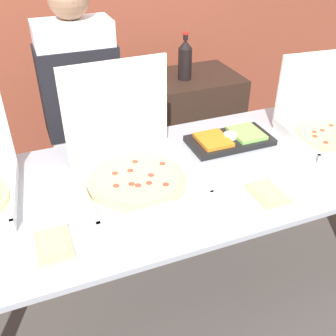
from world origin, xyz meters
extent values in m
plane|color=#514C47|center=(0.00, 0.00, 0.00)|extent=(16.00, 16.00, 0.00)
cube|color=#A8AAB2|center=(0.00, 0.00, 0.88)|extent=(2.32, 0.92, 0.02)
cube|color=#A8AAB2|center=(1.11, 0.41, 0.43)|extent=(0.06, 0.06, 0.87)
cube|color=white|center=(-0.15, -0.01, 0.90)|extent=(0.50, 0.50, 0.02)
cube|color=white|center=(-0.14, -0.25, 0.93)|extent=(0.49, 0.03, 0.04)
cube|color=white|center=(-0.38, -0.02, 0.93)|extent=(0.03, 0.49, 0.04)
cube|color=white|center=(0.09, 0.00, 0.93)|extent=(0.03, 0.49, 0.04)
cube|color=white|center=(-0.16, 0.24, 1.15)|extent=(0.49, 0.03, 0.46)
cylinder|color=#E5C17A|center=(-0.15, -0.01, 0.92)|extent=(0.43, 0.43, 0.02)
cylinder|color=#F4D67F|center=(-0.15, -0.01, 0.93)|extent=(0.37, 0.37, 0.00)
cylinder|color=#C13D2D|center=(-0.09, -0.01, 0.94)|extent=(0.03, 0.03, 0.00)
cylinder|color=#C13D2D|center=(-0.01, 0.05, 0.94)|extent=(0.03, 0.03, 0.00)
cylinder|color=#C13D2D|center=(-0.12, 0.11, 0.94)|extent=(0.03, 0.03, 0.00)
cylinder|color=#C13D2D|center=(-0.16, 0.05, 0.94)|extent=(0.03, 0.03, 0.00)
cylinder|color=#C13D2D|center=(-0.23, 0.06, 0.94)|extent=(0.03, 0.03, 0.00)
cylinder|color=#C13D2D|center=(-0.25, -0.04, 0.94)|extent=(0.03, 0.03, 0.00)
cylinder|color=#C13D2D|center=(-0.18, -0.05, 0.94)|extent=(0.03, 0.03, 0.00)
cylinder|color=#C13D2D|center=(-0.16, -0.07, 0.94)|extent=(0.03, 0.03, 0.00)
cylinder|color=#C13D2D|center=(-0.11, -0.07, 0.94)|extent=(0.03, 0.03, 0.00)
cylinder|color=#C13D2D|center=(-0.05, -0.10, 0.94)|extent=(0.03, 0.03, 0.00)
cube|color=white|center=(0.90, 0.01, 0.90)|extent=(0.43, 0.43, 0.02)
cube|color=white|center=(0.70, 0.03, 0.93)|extent=(0.05, 0.40, 0.04)
cube|color=white|center=(0.91, 0.22, 1.11)|extent=(0.40, 0.05, 0.38)
cylinder|color=#E5C17A|center=(0.90, 0.01, 0.92)|extent=(0.36, 0.36, 0.02)
cylinder|color=#F4D67F|center=(0.90, 0.01, 0.93)|extent=(0.31, 0.31, 0.00)
cylinder|color=#C13D2D|center=(0.97, 0.07, 0.94)|extent=(0.03, 0.03, 0.00)
cylinder|color=#C13D2D|center=(0.89, 0.05, 0.94)|extent=(0.03, 0.03, 0.00)
cylinder|color=#C13D2D|center=(0.84, 0.05, 0.94)|extent=(0.03, 0.03, 0.00)
cylinder|color=#C13D2D|center=(0.81, 0.01, 0.94)|extent=(0.03, 0.03, 0.00)
cylinder|color=#C13D2D|center=(0.82, -0.06, 0.94)|extent=(0.03, 0.03, 0.00)
cube|color=white|center=(-0.65, 0.09, 0.93)|extent=(0.06, 0.44, 0.04)
cylinder|color=white|center=(0.33, -0.29, 0.90)|extent=(0.23, 0.23, 0.01)
cube|color=#E5C17A|center=(0.33, -0.29, 0.91)|extent=(0.12, 0.17, 0.02)
cube|color=#F4D67F|center=(0.33, -0.30, 0.92)|extent=(0.09, 0.12, 0.01)
cylinder|color=white|center=(-0.54, -0.26, 0.90)|extent=(0.23, 0.23, 0.01)
cube|color=#E5C17A|center=(-0.54, -0.26, 0.91)|extent=(0.12, 0.17, 0.02)
cube|color=#F4D67F|center=(-0.54, -0.28, 0.92)|extent=(0.09, 0.12, 0.01)
cube|color=black|center=(0.41, 0.17, 0.91)|extent=(0.43, 0.22, 0.03)
cube|color=orange|center=(0.31, 0.17, 0.93)|extent=(0.15, 0.18, 0.02)
cube|color=#8CC65B|center=(0.51, 0.17, 0.93)|extent=(0.15, 0.18, 0.02)
cylinder|color=white|center=(0.41, 0.17, 0.94)|extent=(0.07, 0.07, 0.02)
cube|color=black|center=(0.49, 0.99, 0.48)|extent=(0.80, 0.49, 0.95)
cylinder|color=black|center=(0.49, 0.95, 1.06)|extent=(0.09, 0.09, 0.20)
cone|color=black|center=(0.49, 0.95, 1.18)|extent=(0.09, 0.09, 0.05)
cylinder|color=black|center=(0.49, 0.95, 1.23)|extent=(0.03, 0.03, 0.04)
cylinder|color=red|center=(0.49, 0.95, 1.25)|extent=(0.04, 0.04, 0.01)
cylinder|color=silver|center=(0.33, 1.04, 1.02)|extent=(0.07, 0.07, 0.12)
cylinder|color=silver|center=(0.33, 1.04, 1.08)|extent=(0.06, 0.06, 0.00)
cube|color=slate|center=(-0.23, 0.75, 0.39)|extent=(0.28, 0.20, 0.79)
cube|color=white|center=(-0.23, 0.75, 1.11)|extent=(0.40, 0.22, 0.65)
cube|color=black|center=(-0.23, 0.75, 1.06)|extent=(0.42, 0.24, 0.49)
camera|label=1|loc=(-0.53, -1.35, 1.91)|focal=42.00mm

